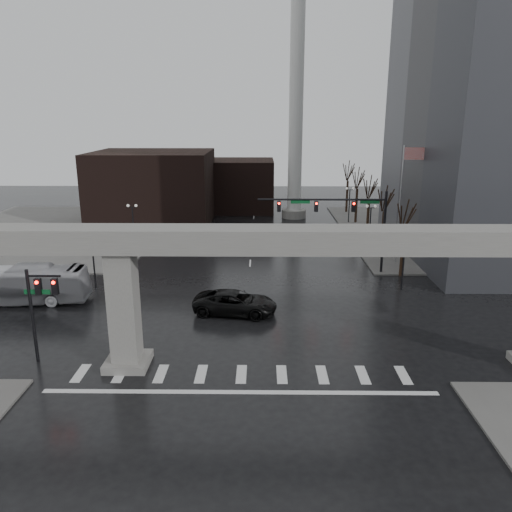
# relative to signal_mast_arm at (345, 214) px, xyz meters

# --- Properties ---
(ground) EXTENTS (160.00, 160.00, 0.00)m
(ground) POSITION_rel_signal_mast_arm_xyz_m (-8.99, -18.80, -5.83)
(ground) COLOR black
(ground) RESTS_ON ground
(sidewalk_ne) EXTENTS (28.00, 36.00, 0.15)m
(sidewalk_ne) POSITION_rel_signal_mast_arm_xyz_m (17.01, 17.20, -5.75)
(sidewalk_ne) COLOR #615F5C
(sidewalk_ne) RESTS_ON ground
(sidewalk_nw) EXTENTS (28.00, 36.00, 0.15)m
(sidewalk_nw) POSITION_rel_signal_mast_arm_xyz_m (-34.99, 17.20, -5.75)
(sidewalk_nw) COLOR #615F5C
(sidewalk_nw) RESTS_ON ground
(elevated_guideway) EXTENTS (48.00, 2.60, 8.70)m
(elevated_guideway) POSITION_rel_signal_mast_arm_xyz_m (-7.73, -18.80, 1.05)
(elevated_guideway) COLOR gray
(elevated_guideway) RESTS_ON ground
(building_far_left) EXTENTS (16.00, 14.00, 10.00)m
(building_far_left) POSITION_rel_signal_mast_arm_xyz_m (-22.99, 23.20, -0.83)
(building_far_left) COLOR black
(building_far_left) RESTS_ON ground
(building_far_mid) EXTENTS (10.00, 10.00, 8.00)m
(building_far_mid) POSITION_rel_signal_mast_arm_xyz_m (-10.99, 33.20, -1.83)
(building_far_mid) COLOR black
(building_far_mid) RESTS_ON ground
(smokestack) EXTENTS (3.60, 3.60, 30.00)m
(smokestack) POSITION_rel_signal_mast_arm_xyz_m (-2.99, 27.20, 7.52)
(smokestack) COLOR silver
(smokestack) RESTS_ON ground
(signal_mast_arm) EXTENTS (12.12, 0.43, 8.00)m
(signal_mast_arm) POSITION_rel_signal_mast_arm_xyz_m (0.00, 0.00, 0.00)
(signal_mast_arm) COLOR black
(signal_mast_arm) RESTS_ON ground
(signal_left_pole) EXTENTS (2.30, 0.30, 6.00)m
(signal_left_pole) POSITION_rel_signal_mast_arm_xyz_m (-21.24, -18.30, -1.76)
(signal_left_pole) COLOR black
(signal_left_pole) RESTS_ON ground
(flagpole_assembly) EXTENTS (2.06, 0.12, 12.00)m
(flagpole_assembly) POSITION_rel_signal_mast_arm_xyz_m (6.30, 3.20, 1.70)
(flagpole_assembly) COLOR silver
(flagpole_assembly) RESTS_ON ground
(lamp_right_0) EXTENTS (1.22, 0.32, 5.11)m
(lamp_right_0) POSITION_rel_signal_mast_arm_xyz_m (4.51, -4.80, -2.36)
(lamp_right_0) COLOR black
(lamp_right_0) RESTS_ON ground
(lamp_right_1) EXTENTS (1.22, 0.32, 5.11)m
(lamp_right_1) POSITION_rel_signal_mast_arm_xyz_m (4.51, 9.20, -2.36)
(lamp_right_1) COLOR black
(lamp_right_1) RESTS_ON ground
(lamp_right_2) EXTENTS (1.22, 0.32, 5.11)m
(lamp_right_2) POSITION_rel_signal_mast_arm_xyz_m (4.51, 23.20, -2.36)
(lamp_right_2) COLOR black
(lamp_right_2) RESTS_ON ground
(lamp_left_0) EXTENTS (1.22, 0.32, 5.11)m
(lamp_left_0) POSITION_rel_signal_mast_arm_xyz_m (-22.49, -4.80, -2.36)
(lamp_left_0) COLOR black
(lamp_left_0) RESTS_ON ground
(lamp_left_1) EXTENTS (1.22, 0.32, 5.11)m
(lamp_left_1) POSITION_rel_signal_mast_arm_xyz_m (-22.49, 9.20, -2.36)
(lamp_left_1) COLOR black
(lamp_left_1) RESTS_ON ground
(lamp_left_2) EXTENTS (1.22, 0.32, 5.11)m
(lamp_left_2) POSITION_rel_signal_mast_arm_xyz_m (-22.49, 23.20, -2.36)
(lamp_left_2) COLOR black
(lamp_left_2) RESTS_ON ground
(tree_right_0) EXTENTS (1.09, 1.58, 7.50)m
(tree_right_0) POSITION_rel_signal_mast_arm_xyz_m (5.54, -0.78, -3.04)
(tree_right_0) COLOR black
(tree_right_0) RESTS_ON ground
(tree_right_1) EXTENTS (1.09, 1.61, 7.67)m
(tree_right_1) POSITION_rel_signal_mast_arm_xyz_m (5.54, 7.22, -2.98)
(tree_right_1) COLOR black
(tree_right_1) RESTS_ON ground
(tree_right_2) EXTENTS (1.10, 1.63, 7.85)m
(tree_right_2) POSITION_rel_signal_mast_arm_xyz_m (5.54, 15.22, -2.91)
(tree_right_2) COLOR black
(tree_right_2) RESTS_ON ground
(tree_right_3) EXTENTS (1.11, 1.66, 8.02)m
(tree_right_3) POSITION_rel_signal_mast_arm_xyz_m (5.54, 23.22, -2.85)
(tree_right_3) COLOR black
(tree_right_3) RESTS_ON ground
(tree_right_4) EXTENTS (1.12, 1.69, 8.19)m
(tree_right_4) POSITION_rel_signal_mast_arm_xyz_m (5.54, 31.22, -2.79)
(tree_right_4) COLOR black
(tree_right_4) RESTS_ON ground
(pickup_truck) EXTENTS (6.77, 3.86, 1.78)m
(pickup_truck) POSITION_rel_signal_mast_arm_xyz_m (-9.83, -10.40, -4.94)
(pickup_truck) COLOR black
(pickup_truck) RESTS_ON ground
(city_bus) EXTENTS (11.28, 3.29, 3.10)m
(city_bus) POSITION_rel_signal_mast_arm_xyz_m (-27.60, -8.28, -4.28)
(city_bus) COLOR #B5B4B9
(city_bus) RESTS_ON ground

